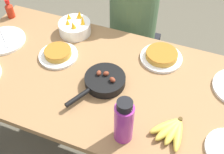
{
  "coord_description": "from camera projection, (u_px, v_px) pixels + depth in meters",
  "views": [
    {
      "loc": [
        0.36,
        -0.92,
        1.89
      ],
      "look_at": [
        0.0,
        0.0,
        0.8
      ],
      "focal_mm": 45.0,
      "sensor_mm": 36.0,
      "label": 1
    }
  ],
  "objects": [
    {
      "name": "frittata_plate_center",
      "position": [
        58.0,
        54.0,
        1.6
      ],
      "size": [
        0.22,
        0.22,
        0.05
      ],
      "color": "white",
      "rests_on": "dining_table"
    },
    {
      "name": "water_bottle",
      "position": [
        124.0,
        121.0,
        1.18
      ],
      "size": [
        0.08,
        0.08,
        0.25
      ],
      "color": "#992D89",
      "rests_on": "dining_table"
    },
    {
      "name": "fruit_bowl_mango",
      "position": [
        75.0,
        27.0,
        1.74
      ],
      "size": [
        0.2,
        0.2,
        0.13
      ],
      "color": "white",
      "rests_on": "dining_table"
    },
    {
      "name": "person_figure",
      "position": [
        132.0,
        40.0,
        2.1
      ],
      "size": [
        0.36,
        0.36,
        1.26
      ],
      "color": "black",
      "rests_on": "ground_plane"
    },
    {
      "name": "frittata_plate_side",
      "position": [
        161.0,
        56.0,
        1.59
      ],
      "size": [
        0.24,
        0.24,
        0.05
      ],
      "color": "white",
      "rests_on": "dining_table"
    },
    {
      "name": "empty_plate_near_front",
      "position": [
        4.0,
        40.0,
        1.7
      ],
      "size": [
        0.26,
        0.26,
        0.02
      ],
      "color": "white",
      "rests_on": "dining_table"
    },
    {
      "name": "banana_bunch",
      "position": [
        171.0,
        130.0,
        1.27
      ],
      "size": [
        0.16,
        0.19,
        0.04
      ],
      "color": "gold",
      "rests_on": "dining_table"
    },
    {
      "name": "skillet",
      "position": [
        104.0,
        81.0,
        1.46
      ],
      "size": [
        0.23,
        0.34,
        0.08
      ],
      "rotation": [
        0.0,
        0.0,
        4.26
      ],
      "color": "black",
      "rests_on": "dining_table"
    },
    {
      "name": "ground_plane",
      "position": [
        112.0,
        150.0,
        2.06
      ],
      "size": [
        14.0,
        14.0,
        0.0
      ],
      "primitive_type": "plane",
      "color": "#565142"
    },
    {
      "name": "hot_sauce_bottle",
      "position": [
        10.0,
        9.0,
        1.84
      ],
      "size": [
        0.05,
        0.05,
        0.13
      ],
      "color": "#B72814",
      "rests_on": "dining_table"
    },
    {
      "name": "dining_table",
      "position": [
        112.0,
        93.0,
        1.57
      ],
      "size": [
        1.78,
        0.83,
        0.77
      ],
      "color": "olive",
      "rests_on": "ground_plane"
    }
  ]
}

